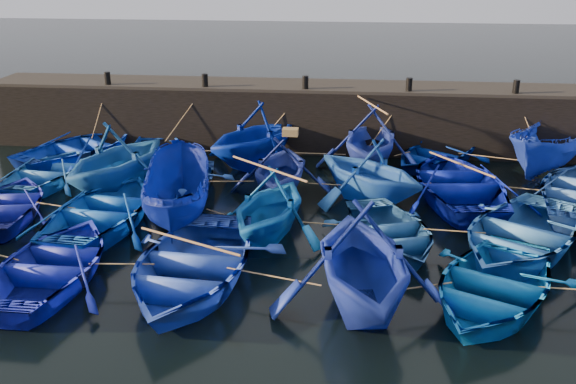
# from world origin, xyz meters

# --- Properties ---
(ground) EXTENTS (120.00, 120.00, 0.00)m
(ground) POSITION_xyz_m (0.00, 0.00, 0.00)
(ground) COLOR black
(ground) RESTS_ON ground
(quay_wall) EXTENTS (26.00, 2.50, 2.50)m
(quay_wall) POSITION_xyz_m (0.00, 10.50, 1.25)
(quay_wall) COLOR black
(quay_wall) RESTS_ON ground
(quay_top) EXTENTS (26.00, 2.50, 0.12)m
(quay_top) POSITION_xyz_m (0.00, 10.50, 2.56)
(quay_top) COLOR black
(quay_top) RESTS_ON quay_wall
(bollard_0) EXTENTS (0.24, 0.24, 0.50)m
(bollard_0) POSITION_xyz_m (-8.00, 9.60, 2.87)
(bollard_0) COLOR black
(bollard_0) RESTS_ON quay_top
(bollard_1) EXTENTS (0.24, 0.24, 0.50)m
(bollard_1) POSITION_xyz_m (-4.00, 9.60, 2.87)
(bollard_1) COLOR black
(bollard_1) RESTS_ON quay_top
(bollard_2) EXTENTS (0.24, 0.24, 0.50)m
(bollard_2) POSITION_xyz_m (0.00, 9.60, 2.87)
(bollard_2) COLOR black
(bollard_2) RESTS_ON quay_top
(bollard_3) EXTENTS (0.24, 0.24, 0.50)m
(bollard_3) POSITION_xyz_m (4.00, 9.60, 2.87)
(bollard_3) COLOR black
(bollard_3) RESTS_ON quay_top
(bollard_4) EXTENTS (0.24, 0.24, 0.50)m
(bollard_4) POSITION_xyz_m (8.00, 9.60, 2.87)
(bollard_4) COLOR black
(bollard_4) RESTS_ON quay_top
(boat_0) EXTENTS (5.81, 6.30, 1.07)m
(boat_0) POSITION_xyz_m (-8.59, 7.60, 0.53)
(boat_0) COLOR #082996
(boat_0) RESTS_ON ground
(boat_1) EXTENTS (4.43, 5.27, 0.93)m
(boat_1) POSITION_xyz_m (-5.52, 7.52, 0.47)
(boat_1) COLOR #0C37C6
(boat_1) RESTS_ON ground
(boat_2) EXTENTS (5.90, 6.08, 2.44)m
(boat_2) POSITION_xyz_m (-1.74, 7.77, 1.22)
(boat_2) COLOR #00188A
(boat_2) RESTS_ON ground
(boat_3) EXTENTS (4.35, 4.93, 2.43)m
(boat_3) POSITION_xyz_m (2.58, 7.76, 1.22)
(boat_3) COLOR navy
(boat_3) RESTS_ON ground
(boat_4) EXTENTS (5.24, 5.47, 0.92)m
(boat_4) POSITION_xyz_m (5.00, 8.36, 0.46)
(boat_4) COLOR navy
(boat_4) RESTS_ON ground
(boat_5) EXTENTS (4.48, 5.42, 2.01)m
(boat_5) POSITION_xyz_m (8.95, 7.71, 1.01)
(boat_5) COLOR navy
(boat_5) RESTS_ON ground
(boat_6) EXTENTS (3.49, 4.64, 0.91)m
(boat_6) POSITION_xyz_m (-8.64, 5.04, 0.46)
(boat_6) COLOR #1D55A2
(boat_6) RESTS_ON ground
(boat_7) EXTENTS (5.43, 5.83, 2.49)m
(boat_7) POSITION_xyz_m (-5.84, 4.41, 1.25)
(boat_7) COLOR #144B8A
(boat_7) RESTS_ON ground
(boat_8) EXTENTS (3.17, 4.40, 0.91)m
(boat_8) POSITION_xyz_m (-3.73, 4.29, 0.45)
(boat_8) COLOR #224CA9
(boat_8) RESTS_ON ground
(boat_9) EXTENTS (3.59, 4.15, 2.15)m
(boat_9) POSITION_xyz_m (-0.36, 4.48, 1.08)
(boat_9) COLOR navy
(boat_9) RESTS_ON ground
(boat_10) EXTENTS (5.53, 5.49, 2.20)m
(boat_10) POSITION_xyz_m (2.52, 4.41, 1.10)
(boat_10) COLOR blue
(boat_10) RESTS_ON ground
(boat_11) EXTENTS (4.81, 6.24, 1.20)m
(boat_11) POSITION_xyz_m (5.44, 4.92, 0.60)
(boat_11) COLOR #010D80
(boat_11) RESTS_ON ground
(boat_13) EXTENTS (3.97, 4.93, 0.91)m
(boat_13) POSITION_xyz_m (-8.44, 1.90, 0.45)
(boat_13) COLOR navy
(boat_13) RESTS_ON ground
(boat_14) EXTENTS (4.21, 5.57, 1.09)m
(boat_14) POSITION_xyz_m (-5.26, 1.57, 0.55)
(boat_14) COLOR #0A43AB
(boat_14) RESTS_ON ground
(boat_15) EXTENTS (2.86, 5.37, 1.97)m
(boat_15) POSITION_xyz_m (-3.18, 1.92, 0.99)
(boat_15) COLOR navy
(boat_15) RESTS_ON ground
(boat_16) EXTENTS (4.28, 4.67, 2.08)m
(boat_16) POSITION_xyz_m (-0.34, 1.26, 1.04)
(boat_16) COLOR blue
(boat_16) RESTS_ON ground
(boat_17) EXTENTS (4.35, 5.12, 0.90)m
(boat_17) POSITION_xyz_m (3.06, 1.15, 0.45)
(boat_17) COLOR navy
(boat_17) RESTS_ON ground
(boat_18) EXTENTS (6.42, 6.96, 1.18)m
(boat_18) POSITION_xyz_m (6.51, 1.04, 0.59)
(boat_18) COLOR #2158A7
(boat_18) RESTS_ON ground
(boat_21) EXTENTS (3.56, 4.94, 1.02)m
(boat_21) POSITION_xyz_m (-5.26, -1.83, 0.51)
(boat_21) COLOR #111A98
(boat_21) RESTS_ON ground
(boat_22) EXTENTS (4.44, 5.96, 1.18)m
(boat_22) POSITION_xyz_m (-1.86, -1.69, 0.59)
(boat_22) COLOR blue
(boat_22) RESTS_ON ground
(boat_23) EXTENTS (4.90, 5.46, 2.56)m
(boat_23) POSITION_xyz_m (2.26, -2.31, 1.28)
(boat_23) COLOR #172C99
(boat_23) RESTS_ON ground
(boat_24) EXTENTS (5.44, 6.12, 1.05)m
(boat_24) POSITION_xyz_m (5.24, -1.86, 0.52)
(boat_24) COLOR blue
(boat_24) RESTS_ON ground
(wooden_crate) EXTENTS (0.50, 0.37, 0.23)m
(wooden_crate) POSITION_xyz_m (-0.06, 4.48, 2.27)
(wooden_crate) COLOR brown
(wooden_crate) RESTS_ON boat_9
(mooring_ropes) EXTENTS (17.59, 11.91, 2.10)m
(mooring_ropes) POSITION_xyz_m (0.42, 4.94, 0.87)
(mooring_ropes) COLOR tan
(mooring_ropes) RESTS_ON ground
(loose_oars) EXTENTS (9.55, 11.53, 1.31)m
(loose_oars) POSITION_xyz_m (1.46, 3.06, 1.75)
(loose_oars) COLOR #99724C
(loose_oars) RESTS_ON ground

